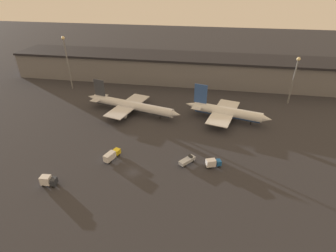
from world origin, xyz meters
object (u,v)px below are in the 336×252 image
service_vehicle_0 (112,155)px  service_vehicle_1 (187,160)px  airplane_0 (131,106)px  airplane_1 (226,112)px  service_vehicle_2 (48,181)px  service_vehicle_3 (213,163)px

service_vehicle_0 → service_vehicle_1: bearing=-66.3°
airplane_0 → service_vehicle_1: airplane_0 is taller
airplane_0 → airplane_1: airplane_1 is taller
service_vehicle_2 → airplane_1: bearing=39.9°
service_vehicle_0 → service_vehicle_1: size_ratio=1.19×
service_vehicle_1 → service_vehicle_0: bearing=133.2°
service_vehicle_1 → service_vehicle_3: service_vehicle_3 is taller
service_vehicle_2 → airplane_0: bearing=74.4°
service_vehicle_2 → service_vehicle_3: size_ratio=0.88×
service_vehicle_1 → service_vehicle_3: size_ratio=1.13×
airplane_1 → service_vehicle_3: 35.84m
airplane_1 → service_vehicle_0: (-39.93, -37.28, -2.06)m
airplane_1 → airplane_0: bearing=-165.4°
airplane_1 → service_vehicle_0: bearing=-123.1°
airplane_0 → service_vehicle_1: bearing=-34.6°
service_vehicle_2 → service_vehicle_3: 52.69m
airplane_0 → service_vehicle_0: airplane_0 is taller
service_vehicle_0 → service_vehicle_2: (-14.42, -16.07, 0.13)m
service_vehicle_2 → service_vehicle_3: (49.56, 17.90, -0.18)m
service_vehicle_1 → service_vehicle_2: bearing=152.5°
service_vehicle_0 → service_vehicle_3: bearing=-68.2°
service_vehicle_1 → service_vehicle_3: (8.69, -0.42, 0.42)m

